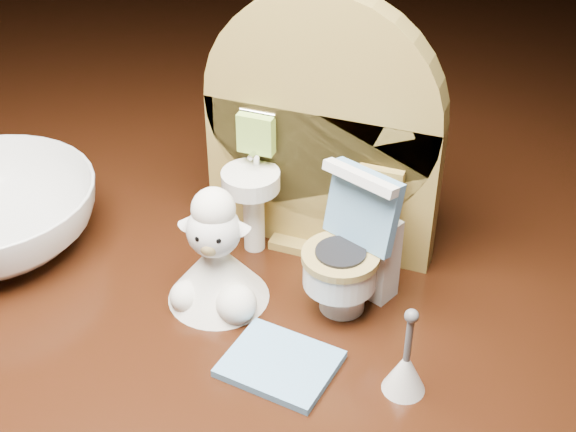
# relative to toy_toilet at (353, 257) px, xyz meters

# --- Properties ---
(backdrop_panel) EXTENTS (0.13, 0.05, 0.15)m
(backdrop_panel) POSITION_rel_toy_toilet_xyz_m (-0.03, 0.04, 0.04)
(backdrop_panel) COLOR olive
(backdrop_panel) RESTS_ON ground
(toy_toilet) EXTENTS (0.05, 0.05, 0.08)m
(toy_toilet) POSITION_rel_toy_toilet_xyz_m (0.00, 0.00, 0.00)
(toy_toilet) COLOR white
(toy_toilet) RESTS_ON ground
(bath_mat) EXTENTS (0.06, 0.05, 0.00)m
(bath_mat) POSITION_rel_toy_toilet_xyz_m (-0.02, -0.06, -0.03)
(bath_mat) COLOR #679ECC
(bath_mat) RESTS_ON ground
(toilet_brush) EXTENTS (0.02, 0.02, 0.05)m
(toilet_brush) POSITION_rel_toy_toilet_xyz_m (0.04, -0.05, -0.02)
(toilet_brush) COLOR white
(toilet_brush) RESTS_ON ground
(plush_lamb) EXTENTS (0.05, 0.05, 0.07)m
(plush_lamb) POSITION_rel_toy_toilet_xyz_m (-0.07, -0.02, -0.00)
(plush_lamb) COLOR white
(plush_lamb) RESTS_ON ground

